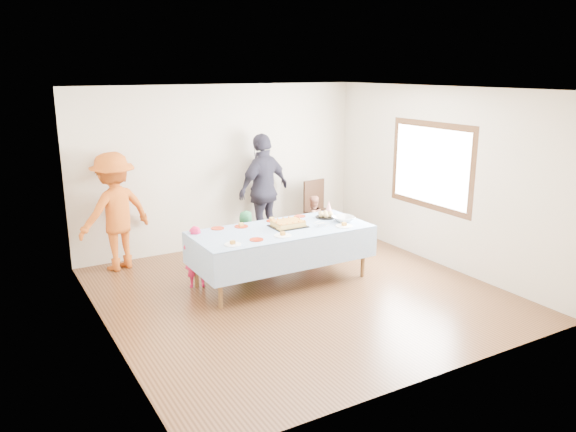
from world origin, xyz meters
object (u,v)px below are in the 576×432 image
Objects in this scene: party_table at (281,233)px; adult_left at (115,212)px; dining_chair at (318,207)px; birthday_cake at (288,224)px.

adult_left is (-1.87, 1.71, 0.16)m from party_table.
dining_chair reaches higher than party_table.
party_table is 2.54m from adult_left.
adult_left is at bearing 168.21° from dining_chair.
dining_chair is (1.46, 1.47, -0.24)m from birthday_cake.
party_table is at bearing 119.45° from adult_left.
party_table is at bearing -144.99° from dining_chair.
party_table is 0.17m from birthday_cake.
adult_left is (-2.01, 1.67, 0.07)m from birthday_cake.
birthday_cake is 2.61m from adult_left.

